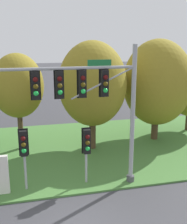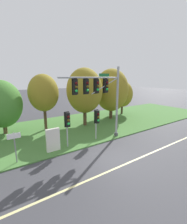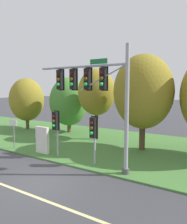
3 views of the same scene
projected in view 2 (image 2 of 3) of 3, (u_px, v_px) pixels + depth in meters
The scene contains 13 objects.
ground_plane at pixel (110, 158), 11.33m from camera, with size 160.00×160.00×0.00m, color #3D3D42.
lane_stripe at pixel (121, 166), 10.36m from camera, with size 36.00×0.16×0.01m, color beige.
grass_verge at pixel (66, 128), 18.02m from camera, with size 48.00×11.50×0.10m, color #477A38.
traffic_signal_mast at pixel (101, 92), 13.53m from camera, with size 6.22×0.49×6.92m.
pedestrian_signal_near_kerb at pixel (68, 122), 12.53m from camera, with size 0.46×0.55×3.12m.
pedestrian_signal_further_along at pixel (97, 118), 14.17m from camera, with size 0.46×0.55×2.95m.
route_sign_post at pixel (15, 143), 10.30m from camera, with size 0.85×0.08×2.24m.
tree_left_of_mast at pixel (2, 104), 15.54m from camera, with size 3.98×3.98×5.70m.
tree_behind_signpost at pixel (44, 93), 16.59m from camera, with size 3.31×3.31×6.32m.
tree_mid_verge at pixel (85, 91), 18.23m from camera, with size 4.38×4.38×7.09m.
tree_tall_centre at pixel (111, 90), 21.44m from camera, with size 4.83×4.83×7.19m.
tree_right_far at pixel (122, 94), 24.57m from camera, with size 3.34×3.34×5.38m.
info_kiosk at pixel (53, 140), 12.13m from camera, with size 1.10×0.24×1.90m.
Camera 2 is at (-6.75, -7.86, 5.92)m, focal length 24.00 mm.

